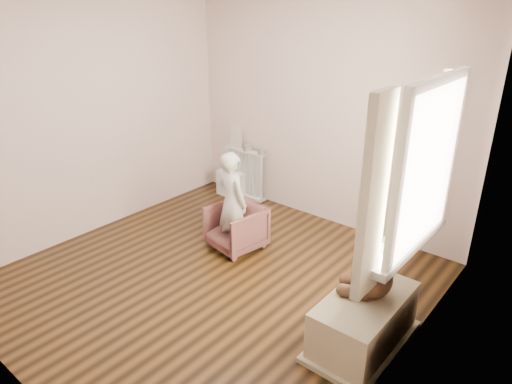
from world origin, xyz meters
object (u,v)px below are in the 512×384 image
Objects in this scene: radiator at (245,170)px; armchair at (236,227)px; toy_bench at (364,322)px; teddy_bear at (373,267)px; plush_cat at (408,223)px; child at (232,202)px; toy_vanity at (234,176)px.

armchair is at bearing -53.02° from radiator.
armchair is at bearing 164.40° from toy_bench.
teddy_bear is 2.09× the size of plush_cat.
child is 1.96m from plush_cat.
radiator is at bearing 127.83° from teddy_bear.
armchair is 0.32m from child.
toy_vanity is 3.26m from plush_cat.
plush_cat is at bearing -175.83° from child.
teddy_bear reaches higher than radiator.
armchair reaches higher than toy_bench.
toy_vanity is (-0.18, -0.03, -0.11)m from radiator.
child is at bearing 165.93° from toy_bench.
radiator is 2.82× the size of plush_cat.
teddy_bear is (2.76, -1.51, 0.40)m from toy_vanity.
armchair is at bearing -46.82° from toy_vanity.
child is at bearing 146.09° from teddy_bear.
toy_vanity is 0.58× the size of child.
plush_cat reaches higher than toy_vanity.
toy_vanity is 1.26× the size of teddy_bear.
plush_cat is at bearing 2.68° from armchair.
toy_vanity is at bearing 143.09° from armchair.
teddy_bear is at bearing -4.10° from armchair.
toy_bench is at bearing -29.46° from toy_vanity.
toy_bench is at bearing -134.68° from plush_cat.
child is at bearing -80.09° from armchair.
toy_vanity reaches higher than toy_bench.
teddy_bear reaches higher than toy_bench.
plush_cat is at bearing 33.86° from teddy_bear.
child reaches higher than toy_vanity.
teddy_bear reaches higher than armchair.
radiator is 1.43m from child.
armchair is 1.07× the size of teddy_bear.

